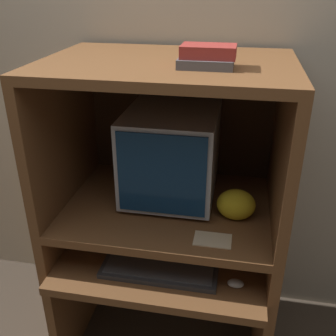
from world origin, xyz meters
name	(u,v)px	position (x,y,z in m)	size (l,w,h in m)	color
wall_back	(184,68)	(0.00, 0.74, 1.30)	(6.00, 0.06, 2.60)	#B2A893
desk_base	(166,285)	(0.00, 0.28, 0.38)	(0.95, 0.75, 0.60)	brown
desk_monitor_shelf	(168,212)	(0.00, 0.34, 0.75)	(0.95, 0.68, 0.19)	brown
hutch_upper	(170,111)	(0.00, 0.37, 1.20)	(0.95, 0.68, 0.62)	brown
crt_monitor	(172,153)	(0.00, 0.42, 1.00)	(0.38, 0.45, 0.39)	#B2B2B7
keyboard	(159,271)	(0.01, 0.10, 0.62)	(0.48, 0.16, 0.03)	#2D2D30
mouse	(236,283)	(0.32, 0.09, 0.62)	(0.06, 0.04, 0.03)	#B7B7B7
snack_bag	(236,205)	(0.29, 0.28, 0.86)	(0.16, 0.12, 0.13)	gold
book_stack	(207,56)	(0.15, 0.24, 1.45)	(0.19, 0.13, 0.07)	#4C4C51
paper_card	(213,240)	(0.22, 0.11, 0.80)	(0.14, 0.09, 0.00)	#CCB28C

